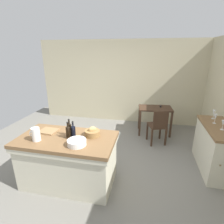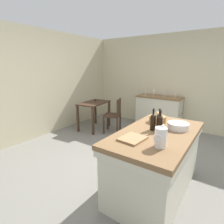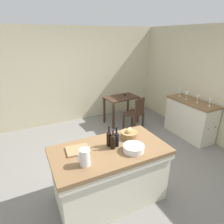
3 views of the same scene
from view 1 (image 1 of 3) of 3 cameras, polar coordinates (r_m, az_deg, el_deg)
name	(u,v)px [view 1 (image 1 of 3)]	position (r m, az deg, el deg)	size (l,w,h in m)	color
ground_plane	(99,164)	(3.85, -4.20, -16.47)	(6.76, 6.76, 0.00)	slate
wall_back	(120,82)	(5.75, 2.75, 9.67)	(5.32, 0.12, 2.60)	beige
island_table	(68,159)	(3.24, -14.02, -14.51)	(1.63, 0.89, 0.88)	brown
side_cabinet	(215,148)	(4.02, 30.55, -10.07)	(0.52, 1.25, 0.92)	brown
writing_desk	(155,112)	(5.05, 13.82, 0.04)	(0.95, 0.65, 0.82)	#3D281C
wooden_chair	(158,125)	(4.51, 14.71, -4.25)	(0.51, 0.51, 0.92)	#3D281C
pitcher	(36,134)	(3.05, -23.57, -6.61)	(0.17, 0.13, 0.26)	white
wash_bowl	(77,142)	(2.76, -11.39, -9.69)	(0.29, 0.29, 0.09)	white
bread_basket	(92,133)	(2.99, -6.44, -6.67)	(0.26, 0.26, 0.17)	olive
cutting_board	(48,131)	(3.34, -19.99, -5.82)	(0.31, 0.26, 0.02)	#99754C
wine_bottle_dark	(73,131)	(2.96, -12.48, -6.12)	(0.07, 0.07, 0.29)	black
wine_bottle_amber	(70,129)	(3.04, -13.67, -5.43)	(0.07, 0.07, 0.30)	black
wine_bottle_green	(68,132)	(2.96, -14.09, -6.24)	(0.07, 0.07, 0.29)	black
wine_glass_left	(223,123)	(3.67, 32.48, -3.13)	(0.07, 0.07, 0.18)	white
wine_glass_middle	(215,117)	(3.92, 30.64, -1.41)	(0.07, 0.07, 0.19)	white
wine_glass_right	(214,113)	(4.18, 30.28, -0.21)	(0.07, 0.07, 0.19)	white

